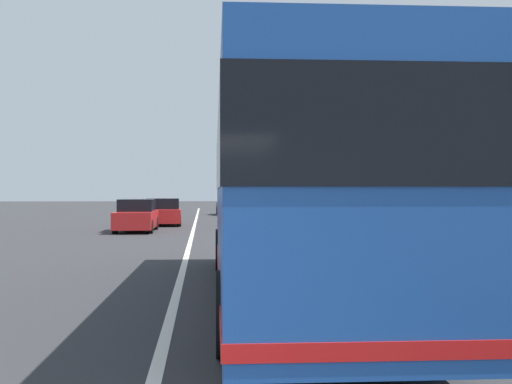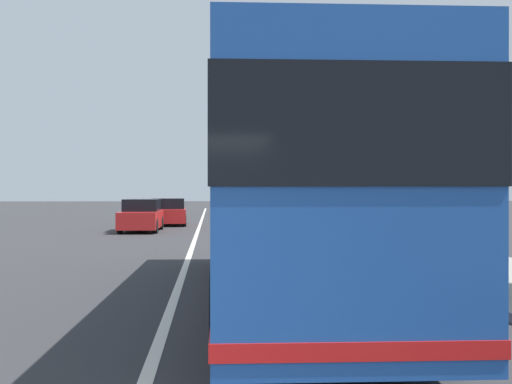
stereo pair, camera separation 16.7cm
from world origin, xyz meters
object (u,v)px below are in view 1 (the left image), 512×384
object	(u,v)px
car_side_street	(229,206)
car_ahead_same_lane	(137,216)
coach_bus	(288,187)
car_oncoming	(163,213)
utility_pole	(400,147)

from	to	relation	value
car_side_street	car_ahead_same_lane	xyz separation A→B (m)	(-19.75, 5.16, 0.00)
coach_bus	car_oncoming	xyz separation A→B (m)	(23.80, 3.74, -1.28)
car_oncoming	coach_bus	bearing A→B (deg)	5.91
car_oncoming	car_side_street	bearing A→B (deg)	160.68
car_oncoming	car_side_street	distance (m)	15.23
coach_bus	utility_pole	size ratio (longest dim) A/B	1.78
car_oncoming	utility_pole	distance (m)	16.89
utility_pole	car_ahead_same_lane	bearing A→B (deg)	47.33
car_ahead_same_lane	utility_pole	distance (m)	13.54
coach_bus	utility_pole	distance (m)	11.04
car_side_street	utility_pole	world-z (taller)	utility_pole
car_ahead_same_lane	utility_pole	bearing A→B (deg)	47.70
car_oncoming	utility_pole	xyz separation A→B (m)	(-14.12, -8.87, 2.71)
car_side_street	utility_pole	bearing A→B (deg)	-173.26
coach_bus	utility_pole	bearing A→B (deg)	-26.85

